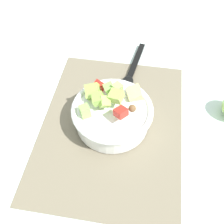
{
  "coord_description": "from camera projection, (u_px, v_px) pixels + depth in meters",
  "views": [
    {
      "loc": [
        0.4,
        0.07,
        0.6
      ],
      "look_at": [
        -0.01,
        -0.0,
        0.05
      ],
      "focal_mm": 42.74,
      "sensor_mm": 36.0,
      "label": 1
    }
  ],
  "objects": [
    {
      "name": "serving_spoon",
      "position": [
        131.0,
        73.0,
        0.83
      ],
      "size": [
        0.22,
        0.06,
        0.01
      ],
      "color": "black",
      "rests_on": "placemat"
    },
    {
      "name": "ground_plane",
      "position": [
        112.0,
        127.0,
        0.72
      ],
      "size": [
        2.4,
        2.4,
        0.0
      ],
      "primitive_type": "plane",
      "color": "silver"
    },
    {
      "name": "placemat",
      "position": [
        112.0,
        126.0,
        0.72
      ],
      "size": [
        0.5,
        0.37,
        0.01
      ],
      "primitive_type": "cube",
      "color": "#756B56",
      "rests_on": "ground_plane"
    },
    {
      "name": "salad_bowl",
      "position": [
        112.0,
        113.0,
        0.69
      ],
      "size": [
        0.21,
        0.21,
        0.11
      ],
      "color": "white",
      "rests_on": "placemat"
    }
  ]
}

